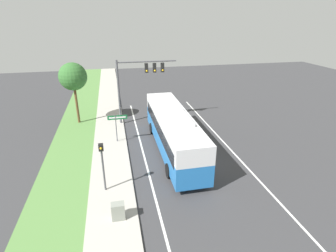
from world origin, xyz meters
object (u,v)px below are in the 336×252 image
object	(u,v)px
signal_gantry	(138,77)
utility_cabinet	(118,211)
bus	(173,129)
pedestrian_signal	(102,160)
street_sign	(117,123)

from	to	relation	value
signal_gantry	utility_cabinet	distance (m)	14.86
bus	signal_gantry	distance (m)	7.60
pedestrian_signal	utility_cabinet	bearing A→B (deg)	-75.63
pedestrian_signal	utility_cabinet	distance (m)	3.31
street_sign	pedestrian_signal	bearing A→B (deg)	-98.88
street_sign	utility_cabinet	world-z (taller)	street_sign
signal_gantry	street_sign	distance (m)	5.73
bus	street_sign	distance (m)	5.00
street_sign	utility_cabinet	xyz separation A→B (m)	(-0.37, -9.68, -1.26)
signal_gantry	utility_cabinet	xyz separation A→B (m)	(-2.81, -14.00, -4.13)
signal_gantry	street_sign	xyz separation A→B (m)	(-2.44, -4.32, -2.87)
bus	signal_gantry	size ratio (longest dim) A/B	1.86
utility_cabinet	street_sign	bearing A→B (deg)	87.84
pedestrian_signal	utility_cabinet	world-z (taller)	pedestrian_signal
signal_gantry	utility_cabinet	world-z (taller)	signal_gantry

